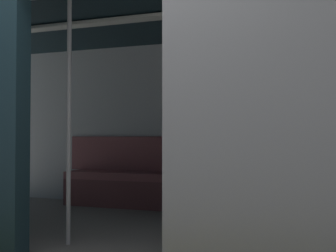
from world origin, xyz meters
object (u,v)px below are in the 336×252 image
handbag (243,168)px  book (174,172)px  bench_seat (189,183)px  train_car (150,75)px  grab_pole_door (69,118)px  person_seated (206,156)px

handbag → book: 0.84m
bench_seat → handbag: (-0.62, -0.06, 0.19)m
handbag → train_car: bearing=58.1°
bench_seat → grab_pole_door: (0.48, 1.83, 0.70)m
train_car → bench_seat: train_car is taller
train_car → person_seated: train_car is taller
train_car → book: train_car is taller
train_car → book: bearing=-83.3°
train_car → grab_pole_door: 0.98m
person_seated → handbag: 0.44m
bench_seat → handbag: size_ratio=12.51×
book → person_seated: bearing=129.3°
bench_seat → grab_pole_door: bearing=75.2°
book → grab_pole_door: 2.02m
book → grab_pole_door: size_ratio=0.11×
person_seated → book: person_seated is taller
train_car → handbag: size_ratio=24.62×
train_car → person_seated: bearing=-106.4°
person_seated → handbag: person_seated is taller
handbag → grab_pole_door: size_ratio=0.13×
grab_pole_door → bench_seat: bearing=-104.8°
train_car → person_seated: (-0.30, -1.01, -0.82)m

